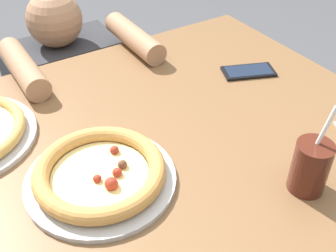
{
  "coord_description": "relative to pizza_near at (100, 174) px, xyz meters",
  "views": [
    {
      "loc": [
        -0.36,
        -0.66,
        1.38
      ],
      "look_at": [
        0.05,
        -0.02,
        0.78
      ],
      "focal_mm": 44.33,
      "sensor_mm": 36.0,
      "label": 1
    }
  ],
  "objects": [
    {
      "name": "dining_table",
      "position": [
        0.15,
        0.07,
        -0.13
      ],
      "size": [
        1.22,
        0.93,
        0.75
      ],
      "color": "brown",
      "rests_on": "ground"
    },
    {
      "name": "pizza_near",
      "position": [
        0.0,
        0.0,
        0.0
      ],
      "size": [
        0.32,
        0.32,
        0.05
      ],
      "color": "#B7B7BC",
      "rests_on": "dining_table"
    },
    {
      "name": "diner_seated",
      "position": [
        0.17,
        0.71,
        -0.37
      ],
      "size": [
        0.42,
        0.53,
        0.9
      ],
      "color": "#333847",
      "rests_on": "ground"
    },
    {
      "name": "cell_phone",
      "position": [
        0.55,
        0.17,
        -0.02
      ],
      "size": [
        0.17,
        0.12,
        0.01
      ],
      "color": "black",
      "rests_on": "dining_table"
    },
    {
      "name": "drink_cup_colored",
      "position": [
        0.35,
        -0.24,
        0.04
      ],
      "size": [
        0.07,
        0.07,
        0.2
      ],
      "color": "#4C1E14",
      "rests_on": "dining_table"
    }
  ]
}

